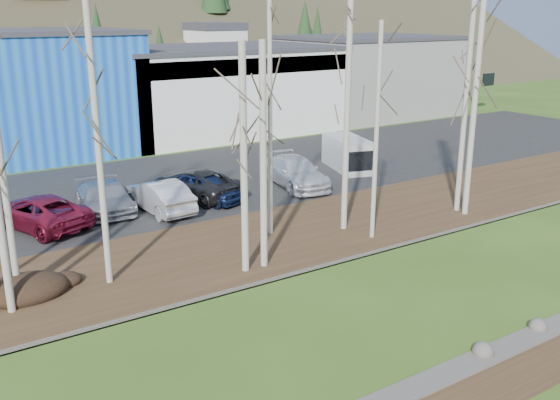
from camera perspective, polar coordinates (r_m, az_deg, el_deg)
dirt_strip at (r=17.59m, az=17.58°, el=-16.47°), size 80.00×1.80×0.03m
near_bank_rocks at (r=18.12m, az=15.07°, el=-15.22°), size 80.00×0.80×0.50m
river at (r=20.63m, az=6.47°, el=-10.52°), size 80.00×8.00×0.90m
far_bank_rocks at (r=23.60m, az=0.07°, el=-6.75°), size 80.00×0.80×0.46m
far_bank at (r=26.10m, az=-3.82°, el=-4.24°), size 80.00×7.00×0.15m
parking_lot at (r=35.17m, az=-12.35°, el=0.99°), size 80.00×14.00×0.14m
building_white at (r=51.95m, az=-5.84°, el=10.10°), size 18.36×12.24×6.80m
building_grey at (r=60.99m, az=7.82°, el=11.25°), size 14.28×12.24×7.30m
dirt_mound at (r=23.08m, az=-22.17°, el=-7.49°), size 2.83×2.00×0.56m
birch_3 at (r=21.88m, az=-16.30°, el=4.83°), size 0.22×0.22×9.99m
birch_4 at (r=22.68m, az=-1.54°, el=3.84°), size 0.26×0.26×8.39m
birch_5 at (r=26.09m, az=-0.92°, el=7.47°), size 0.20×0.20×10.09m
birch_6 at (r=25.99m, az=8.81°, el=6.00°), size 0.19×0.19×8.99m
birch_7 at (r=26.73m, az=6.21°, el=9.38°), size 0.26×0.26×11.74m
birch_8 at (r=30.08m, az=17.39°, el=8.77°), size 0.27×0.27×10.92m
birch_9 at (r=30.55m, az=16.63°, el=8.75°), size 0.25×0.25×10.72m
birch_11 at (r=22.27m, az=-3.32°, el=3.57°), size 0.26×0.26×8.39m
car_2 at (r=29.83m, az=-21.16°, el=-1.00°), size 4.15×5.89×1.49m
car_3 at (r=31.29m, az=-16.15°, el=0.13°), size 2.39×4.74×1.32m
car_4 at (r=31.99m, az=-6.89°, el=1.19°), size 3.22×4.67×1.48m
car_5 at (r=30.66m, az=-10.94°, el=0.38°), size 1.90×4.80×1.56m
car_6 at (r=32.72m, az=-7.65°, el=1.51°), size 3.76×5.75×1.47m
car_7 at (r=34.52m, az=1.43°, el=2.57°), size 3.12×5.77×1.59m
car_9 at (r=31.43m, az=-15.29°, el=0.27°), size 2.39×4.74×1.32m
van_white at (r=38.44m, az=6.34°, el=4.20°), size 3.03×4.72×1.91m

